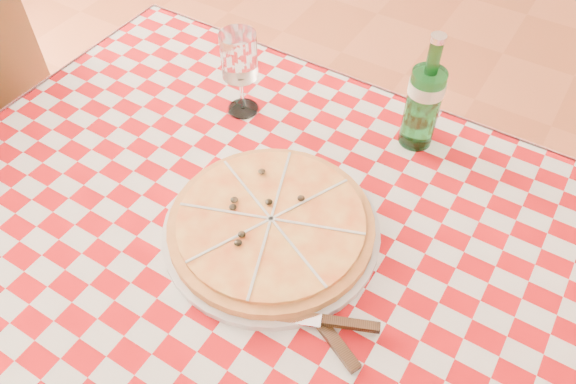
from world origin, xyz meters
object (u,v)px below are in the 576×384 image
at_px(pizza_plate, 271,224).
at_px(water_bottle, 426,93).
at_px(wine_glass, 240,74).
at_px(dining_table, 280,278).

relative_size(pizza_plate, water_bottle, 1.54).
distance_m(pizza_plate, wine_glass, 0.32).
xyz_separation_m(pizza_plate, wine_glass, (-0.22, 0.23, 0.06)).
relative_size(dining_table, wine_glass, 6.89).
distance_m(pizza_plate, water_bottle, 0.36).
xyz_separation_m(water_bottle, wine_glass, (-0.33, -0.10, -0.03)).
distance_m(dining_table, wine_glass, 0.39).
distance_m(dining_table, water_bottle, 0.41).
bearing_deg(water_bottle, dining_table, -104.70).
height_order(water_bottle, wine_glass, water_bottle).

